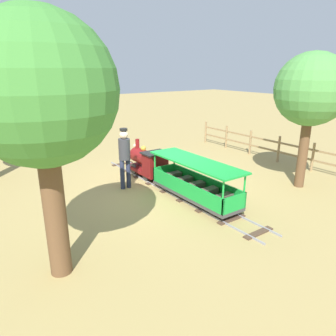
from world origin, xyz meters
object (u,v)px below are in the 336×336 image
oak_tree_distant (41,93)px  locomotive (148,162)px  passenger_car (195,185)px  oak_tree_far (311,90)px  conductor_person (125,154)px

oak_tree_distant → locomotive: bearing=41.0°
passenger_car → oak_tree_distant: 4.31m
passenger_car → oak_tree_distant: oak_tree_distant is taller
passenger_car → oak_tree_far: size_ratio=0.77×
locomotive → oak_tree_far: bearing=-45.2°
passenger_car → oak_tree_far: (2.97, -0.88, 2.12)m
oak_tree_far → oak_tree_distant: 6.47m
oak_tree_far → oak_tree_distant: oak_tree_distant is taller
locomotive → oak_tree_distant: 5.16m
oak_tree_far → passenger_car: bearing=163.5°
conductor_person → oak_tree_far: 4.97m
passenger_car → oak_tree_far: bearing=-16.5°
locomotive → oak_tree_distant: size_ratio=0.38×
passenger_car → oak_tree_far: oak_tree_far is taller
oak_tree_far → oak_tree_distant: (-6.47, -0.05, 0.21)m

